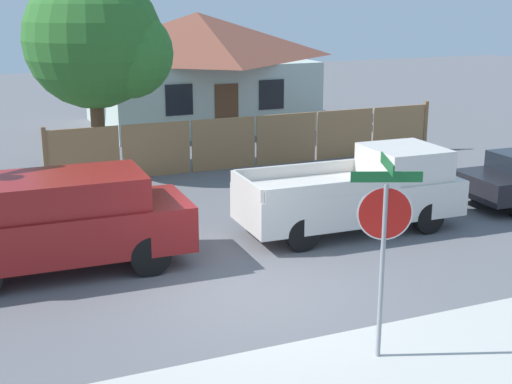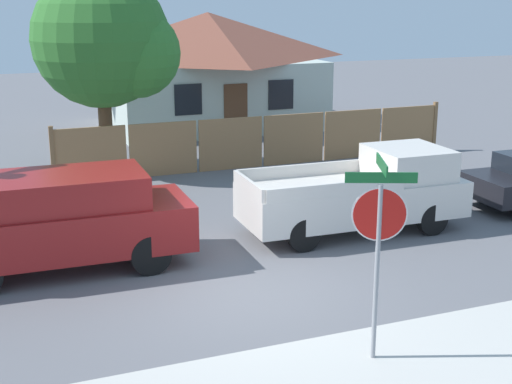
# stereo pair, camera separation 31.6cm
# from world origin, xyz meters

# --- Properties ---
(ground_plane) EXTENTS (80.00, 80.00, 0.00)m
(ground_plane) POSITION_xyz_m (0.00, 0.00, 0.00)
(ground_plane) COLOR slate
(wooden_fence) EXTENTS (12.59, 0.12, 1.66)m
(wooden_fence) POSITION_xyz_m (3.84, 8.89, 0.78)
(wooden_fence) COLOR #997047
(wooden_fence) RESTS_ON ground
(house) EXTENTS (8.58, 6.83, 4.45)m
(house) POSITION_xyz_m (4.58, 16.53, 2.31)
(house) COLOR #B2C1B7
(house) RESTS_ON ground
(oak_tree) EXTENTS (4.11, 3.92, 5.85)m
(oak_tree) POSITION_xyz_m (-0.55, 9.80, 3.79)
(oak_tree) COLOR brown
(oak_tree) RESTS_ON ground
(red_suv) EXTENTS (4.89, 2.00, 1.87)m
(red_suv) POSITION_xyz_m (-2.95, 2.35, 1.02)
(red_suv) COLOR maroon
(red_suv) RESTS_ON ground
(orange_pickup) EXTENTS (5.00, 1.99, 1.80)m
(orange_pickup) POSITION_xyz_m (3.56, 2.34, 0.86)
(orange_pickup) COLOR silver
(orange_pickup) RESTS_ON ground
(stop_sign) EXTENTS (0.92, 0.83, 2.96)m
(stop_sign) POSITION_xyz_m (0.80, -2.86, 2.00)
(stop_sign) COLOR gray
(stop_sign) RESTS_ON ground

